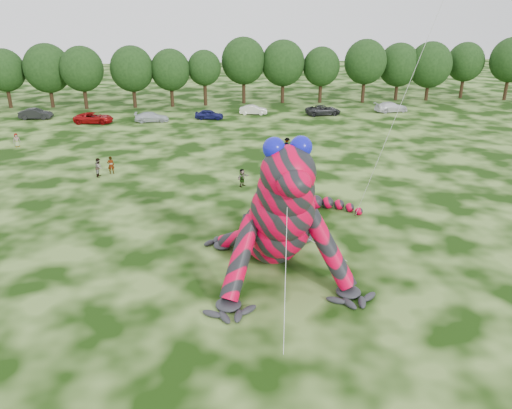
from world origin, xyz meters
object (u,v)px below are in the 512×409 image
Objects in this scene: spectator_1 at (99,167)px; spectator_2 at (287,146)px; tree_10 at (244,71)px; tree_4 at (6,79)px; tree_17 at (510,69)px; tree_5 at (48,76)px; tree_14 at (398,72)px; car_3 at (152,117)px; car_4 at (209,114)px; spectator_5 at (242,178)px; tree_9 at (205,78)px; tree_13 at (365,71)px; tree_11 at (283,72)px; spectator_4 at (17,140)px; tree_15 at (429,71)px; car_6 at (323,110)px; flying_kite at (442,3)px; tree_12 at (321,75)px; spectator_0 at (111,165)px; car_1 at (36,114)px; tree_6 at (83,78)px; tree_8 at (171,78)px; car_5 at (253,110)px; tree_16 at (464,70)px; car_2 at (94,118)px; spectator_3 at (293,147)px; tree_7 at (133,77)px; inflatable_gecko at (269,190)px.

spectator_2 is at bearing -65.78° from spectator_1.
tree_4 is at bearing 179.79° from tree_10.
tree_5 is at bearing 178.65° from tree_17.
car_3 is (-40.05, -12.64, -4.03)m from tree_14.
spectator_5 reaches higher than car_4.
tree_17 is at bearing -1.35° from tree_5.
car_3 is (-7.65, -11.26, -3.67)m from tree_9.
tree_13 is at bearing -0.48° from tree_9.
tree_11 reaches higher than spectator_4.
tree_9 is 0.90× the size of tree_15.
tree_9 reaches higher than car_6.
flying_kite is at bearing -69.58° from spectator_4.
spectator_5 is at bearing -112.46° from tree_12.
spectator_0 is (-9.65, -33.97, -3.46)m from tree_9.
tree_15 reaches higher than car_1.
tree_17 is at bearing -0.02° from tree_6.
tree_8 is 34.91m from spectator_1.
flying_kite is 4.37× the size of car_5.
tree_16 is 61.48m from car_2.
tree_8 is at bearing 62.02° from car_6.
tree_15 reaches higher than tree_12.
tree_14 is at bearing -42.79° from spectator_1.
car_4 is at bearing -92.90° from car_1.
tree_9 is at bearing -115.51° from spectator_0.
tree_13 is 45.40m from spectator_5.
spectator_3 is at bearing -67.33° from spectator_1.
tree_16 is at bearing 2.65° from tree_7.
tree_5 is (6.52, -0.28, 0.37)m from tree_4.
spectator_0 is at bearing 143.51° from flying_kite.
flying_kite is at bearing -162.66° from car_5.
tree_10 is at bearing 4.34° from tree_6.
tree_13 reaches higher than spectator_5.
flying_kite is 10.05× the size of spectator_2.
flying_kite is 1.90× the size of tree_16.
tree_9 is 4.91× the size of spectator_2.
car_1 is at bearing 98.11° from car_5.
flying_kite reaches higher than inflatable_gecko.
tree_14 is at bearing -60.68° from car_6.
inflatable_gecko is 52.35m from tree_9.
flying_kite is 69.59m from tree_4.
car_5 is at bearing -158.14° from tree_13.
tree_7 is 0.92× the size of tree_17.
spectator_2 is (-5.11, 22.34, -14.55)m from flying_kite.
tree_17 is at bearing -0.77° from tree_9.
tree_4 is (-34.01, 53.61, -0.03)m from inflatable_gecko.
tree_7 is 11.99m from car_3.
car_3 is (-10.96, 40.98, -3.88)m from inflatable_gecko.
spectator_2 is 20.02m from spectator_1.
car_5 is 2.25× the size of spectator_1.
tree_6 is at bearing 62.96° from spectator_3.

